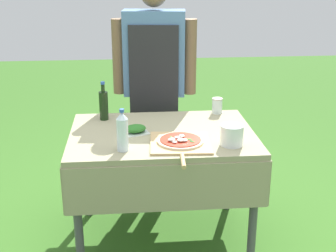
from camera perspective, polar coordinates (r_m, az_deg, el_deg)
ground_plane at (r=3.23m, az=-0.66°, el=-13.40°), size 12.00×12.00×0.00m
prep_table at (r=2.93m, az=-0.71°, el=-2.63°), size 1.15×0.84×0.75m
person_cook at (r=3.46m, az=-1.66°, el=6.30°), size 0.61×0.24×1.63m
pizza_on_peel at (r=2.70m, az=1.52°, el=-1.99°), size 0.37×0.53×0.05m
oil_bottle at (r=3.12m, az=-7.85°, el=2.58°), size 0.06×0.06×0.26m
water_bottle at (r=2.59m, az=-5.58°, el=-0.65°), size 0.06×0.06×0.24m
herb_container at (r=2.88m, az=-4.00°, el=-0.39°), size 0.19×0.16×0.05m
mixing_tub at (r=2.70m, az=7.78°, el=-1.12°), size 0.13×0.13×0.12m
sauce_jar at (r=3.26m, az=6.01°, el=2.38°), size 0.07×0.07×0.11m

